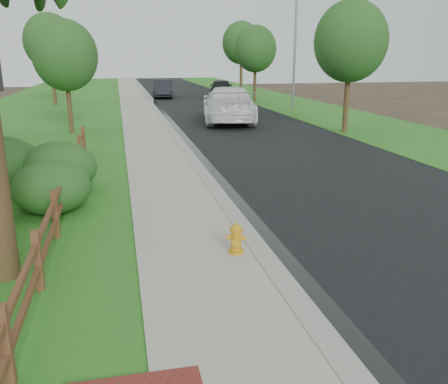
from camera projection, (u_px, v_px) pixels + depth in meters
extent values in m
plane|color=#34271C|center=(310.00, 367.00, 5.98)|extent=(120.00, 120.00, 0.00)
cube|color=black|center=(200.00, 102.00, 39.76)|extent=(8.00, 90.00, 0.02)
cube|color=gray|center=(150.00, 103.00, 38.88)|extent=(0.40, 90.00, 0.12)
cube|color=black|center=(154.00, 103.00, 38.96)|extent=(0.50, 90.00, 0.00)
cube|color=#A1998C|center=(134.00, 103.00, 38.61)|extent=(2.20, 90.00, 0.10)
cube|color=#24601B|center=(110.00, 104.00, 38.22)|extent=(1.60, 90.00, 0.06)
cube|color=#24601B|center=(42.00, 105.00, 37.14)|extent=(9.00, 90.00, 0.04)
cube|color=#24601B|center=(279.00, 100.00, 41.19)|extent=(6.00, 90.00, 0.04)
cube|color=#4C2C19|center=(6.00, 348.00, 5.45)|extent=(0.12, 0.12, 1.10)
cube|color=#4C2C19|center=(38.00, 262.00, 7.71)|extent=(0.12, 0.12, 1.10)
cube|color=#4C2C19|center=(55.00, 216.00, 9.96)|extent=(0.12, 0.12, 1.10)
cube|color=#4C2C19|center=(66.00, 186.00, 12.21)|extent=(0.12, 0.12, 1.10)
cube|color=#4C2C19|center=(74.00, 166.00, 14.46)|extent=(0.12, 0.12, 1.10)
cube|color=#4C2C19|center=(80.00, 151.00, 16.71)|extent=(0.12, 0.12, 1.10)
cube|color=#4C2C19|center=(84.00, 139.00, 18.96)|extent=(0.12, 0.12, 1.10)
cube|color=#4C2C19|center=(26.00, 304.00, 6.61)|extent=(0.08, 2.35, 0.10)
cube|color=#4C2C19|center=(22.00, 278.00, 6.50)|extent=(0.08, 2.35, 0.10)
cube|color=#4C2C19|center=(48.00, 241.00, 8.86)|extent=(0.08, 2.35, 0.10)
cube|color=#4C2C19|center=(46.00, 221.00, 8.75)|extent=(0.08, 2.35, 0.10)
cube|color=#4C2C19|center=(62.00, 203.00, 11.11)|extent=(0.08, 2.35, 0.10)
cube|color=#4C2C19|center=(60.00, 187.00, 11.00)|extent=(0.08, 2.35, 0.10)
cube|color=#4C2C19|center=(71.00, 178.00, 13.36)|extent=(0.08, 2.35, 0.10)
cube|color=#4C2C19|center=(70.00, 165.00, 13.25)|extent=(0.08, 2.35, 0.10)
cube|color=#4C2C19|center=(77.00, 161.00, 15.61)|extent=(0.08, 2.35, 0.10)
cube|color=#4C2C19|center=(76.00, 149.00, 15.50)|extent=(0.08, 2.35, 0.10)
cube|color=#4C2C19|center=(82.00, 147.00, 17.86)|extent=(0.08, 2.35, 0.10)
cube|color=#4C2C19|center=(81.00, 137.00, 17.75)|extent=(0.08, 2.35, 0.10)
cylinder|color=orange|center=(236.00, 251.00, 9.20)|extent=(0.29, 0.29, 0.05)
cylinder|color=orange|center=(236.00, 240.00, 9.14)|extent=(0.20, 0.20, 0.44)
cylinder|color=orange|center=(236.00, 248.00, 9.19)|extent=(0.24, 0.24, 0.04)
cylinder|color=orange|center=(236.00, 229.00, 9.08)|extent=(0.27, 0.27, 0.04)
ellipsoid|color=orange|center=(236.00, 229.00, 9.07)|extent=(0.21, 0.21, 0.16)
cylinder|color=orange|center=(236.00, 224.00, 9.05)|extent=(0.05, 0.05, 0.06)
cylinder|color=orange|center=(236.00, 242.00, 9.01)|extent=(0.15, 0.14, 0.13)
cylinder|color=orange|center=(229.00, 237.00, 9.14)|extent=(0.14, 0.13, 0.10)
cylinder|color=orange|center=(244.00, 238.00, 9.11)|extent=(0.14, 0.13, 0.10)
imported|color=white|center=(229.00, 104.00, 27.60)|extent=(4.00, 7.48, 2.06)
imported|color=black|center=(221.00, 88.00, 43.65)|extent=(3.15, 5.39, 1.72)
imported|color=black|center=(163.00, 89.00, 43.89)|extent=(2.24, 5.09, 1.63)
cylinder|color=gray|center=(295.00, 48.00, 33.24)|extent=(0.17, 0.17, 8.60)
ellipsoid|color=#1B4C1B|center=(51.00, 187.00, 11.66)|extent=(2.11, 2.11, 1.33)
ellipsoid|color=#1B4C1B|center=(59.00, 168.00, 13.31)|extent=(2.56, 2.56, 1.49)
cylinder|color=#331E15|center=(69.00, 100.00, 23.42)|extent=(0.23, 0.23, 3.32)
ellipsoid|color=#1B4C1B|center=(65.00, 55.00, 22.82)|extent=(3.10, 3.10, 3.42)
cylinder|color=#331E15|center=(347.00, 94.00, 23.58)|extent=(0.27, 0.27, 3.89)
ellipsoid|color=#1B4C1B|center=(351.00, 41.00, 22.89)|extent=(3.56, 3.56, 3.91)
cylinder|color=#331E15|center=(53.00, 78.00, 36.89)|extent=(0.29, 0.29, 4.21)
ellipsoid|color=#1B4C1B|center=(50.00, 41.00, 36.13)|extent=(3.89, 3.89, 4.27)
cylinder|color=#331E15|center=(255.00, 79.00, 39.13)|extent=(0.26, 0.26, 3.77)
ellipsoid|color=#1B4C1B|center=(255.00, 49.00, 38.46)|extent=(3.41, 3.41, 3.75)
cylinder|color=#331E15|center=(241.00, 72.00, 48.59)|extent=(0.30, 0.30, 4.39)
ellipsoid|color=#1B4C1B|center=(241.00, 43.00, 47.80)|extent=(3.87, 3.87, 4.26)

